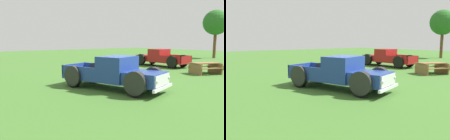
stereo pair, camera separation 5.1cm
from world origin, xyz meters
The scene contains 5 objects.
ground_plane centered at (0.00, 0.00, 0.00)m, with size 80.00×80.00×0.00m, color #3D6B28.
pickup_truck_foreground centered at (0.98, -0.71, 0.75)m, with size 5.44×3.26×1.57m.
pickup_truck_behind_left centered at (-4.39, 8.40, 0.72)m, with size 5.05×2.20×1.51m.
picnic_table centered at (0.82, 7.13, 0.49)m, with size 2.05×2.23×0.78m.
oak_tree_east centered at (-5.78, 20.75, 4.45)m, with size 3.13×3.13×6.05m.
Camera 1 is at (9.04, -7.40, 2.32)m, focal length 36.49 mm.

